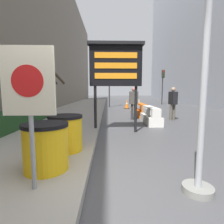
# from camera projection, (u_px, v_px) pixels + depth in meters

# --- Properties ---
(ground_plane) EXTENTS (120.00, 120.00, 0.00)m
(ground_plane) POSITION_uv_depth(u_px,v_px,m) (85.00, 195.00, 2.50)
(ground_plane) COLOR #474749
(building_left_facade) EXTENTS (0.40, 50.40, 13.00)m
(building_left_facade) POSITION_uv_depth(u_px,v_px,m) (42.00, 14.00, 11.37)
(building_left_facade) COLOR #706656
(building_left_facade) RESTS_ON ground_plane
(hedge_strip) EXTENTS (0.90, 5.01, 0.60)m
(hedge_strip) POSITION_uv_depth(u_px,v_px,m) (11.00, 120.00, 6.31)
(hedge_strip) COLOR #1E421E
(hedge_strip) RESTS_ON sidewalk_left
(bare_tree) EXTENTS (1.95, 1.91, 3.42)m
(bare_tree) POSITION_uv_depth(u_px,v_px,m) (44.00, 85.00, 9.13)
(bare_tree) COLOR #4C3D2D
(bare_tree) RESTS_ON sidewalk_left
(barrel_drum_foreground) EXTENTS (0.76, 0.76, 0.80)m
(barrel_drum_foreground) POSITION_uv_depth(u_px,v_px,m) (46.00, 146.00, 2.93)
(barrel_drum_foreground) COLOR yellow
(barrel_drum_foreground) RESTS_ON sidewalk_left
(barrel_drum_middle) EXTENTS (0.76, 0.76, 0.80)m
(barrel_drum_middle) POSITION_uv_depth(u_px,v_px,m) (66.00, 133.00, 3.89)
(barrel_drum_middle) COLOR yellow
(barrel_drum_middle) RESTS_ON sidewalk_left
(warning_sign) EXTENTS (0.67, 0.08, 1.88)m
(warning_sign) POSITION_uv_depth(u_px,v_px,m) (29.00, 91.00, 2.21)
(warning_sign) COLOR gray
(warning_sign) RESTS_ON sidewalk_left
(message_board) EXTENTS (1.94, 0.36, 3.14)m
(message_board) POSITION_uv_depth(u_px,v_px,m) (116.00, 66.00, 6.09)
(message_board) COLOR black
(message_board) RESTS_ON ground_plane
(jersey_barrier_white) EXTENTS (0.62, 1.94, 0.77)m
(jersey_barrier_white) POSITION_uv_depth(u_px,v_px,m) (151.00, 116.00, 8.06)
(jersey_barrier_white) COLOR silver
(jersey_barrier_white) RESTS_ON ground_plane
(jersey_barrier_orange_far) EXTENTS (0.57, 2.00, 0.76)m
(jersey_barrier_orange_far) POSITION_uv_depth(u_px,v_px,m) (141.00, 111.00, 10.41)
(jersey_barrier_orange_far) COLOR orange
(jersey_barrier_orange_far) RESTS_ON ground_plane
(jersey_barrier_cream) EXTENTS (0.50, 1.82, 0.92)m
(jersey_barrier_cream) POSITION_uv_depth(u_px,v_px,m) (135.00, 106.00, 12.65)
(jersey_barrier_cream) COLOR beige
(jersey_barrier_cream) RESTS_ON ground_plane
(traffic_cone_near) EXTENTS (0.43, 0.43, 0.77)m
(traffic_cone_near) POSITION_uv_depth(u_px,v_px,m) (135.00, 104.00, 15.59)
(traffic_cone_near) COLOR black
(traffic_cone_near) RESTS_ON ground_plane
(traffic_cone_mid) EXTENTS (0.44, 0.44, 0.78)m
(traffic_cone_mid) POSITION_uv_depth(u_px,v_px,m) (127.00, 104.00, 15.06)
(traffic_cone_mid) COLOR black
(traffic_cone_mid) RESTS_ON ground_plane
(traffic_light_near_curb) EXTENTS (0.28, 0.44, 4.17)m
(traffic_light_near_curb) POSITION_uv_depth(u_px,v_px,m) (109.00, 75.00, 16.09)
(traffic_light_near_curb) COLOR #2D2D30
(traffic_light_near_curb) RESTS_ON ground_plane
(traffic_light_far_side) EXTENTS (0.28, 0.45, 3.83)m
(traffic_light_far_side) POSITION_uv_depth(u_px,v_px,m) (163.00, 80.00, 19.44)
(traffic_light_far_side) COLOR #2D2D30
(traffic_light_far_side) RESTS_ON ground_plane
(pedestrian_worker) EXTENTS (0.45, 0.28, 1.70)m
(pedestrian_worker) POSITION_uv_depth(u_px,v_px,m) (134.00, 101.00, 9.06)
(pedestrian_worker) COLOR #333338
(pedestrian_worker) RESTS_ON ground_plane
(pedestrian_passerby) EXTENTS (0.35, 0.49, 1.69)m
(pedestrian_passerby) POSITION_uv_depth(u_px,v_px,m) (173.00, 101.00, 8.89)
(pedestrian_passerby) COLOR #514C42
(pedestrian_passerby) RESTS_ON ground_plane
(steel_pole_right) EXTENTS (0.44, 0.44, 2.73)m
(steel_pole_right) POSITION_uv_depth(u_px,v_px,m) (201.00, 142.00, 2.47)
(steel_pole_right) COLOR gray
(steel_pole_right) RESTS_ON ground_plane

